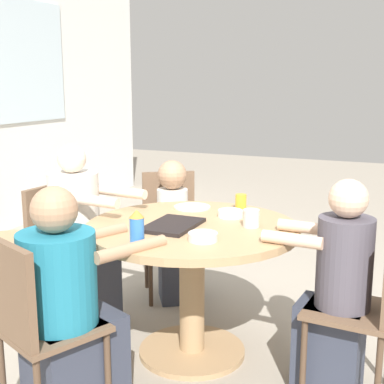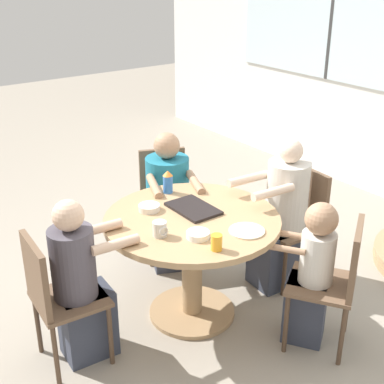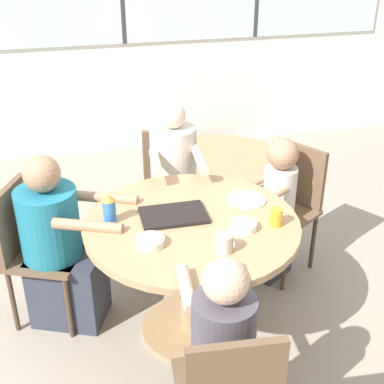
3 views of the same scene
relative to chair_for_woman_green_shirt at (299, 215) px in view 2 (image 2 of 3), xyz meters
name	(u,v)px [view 2 (image 2 of 3)]	position (x,y,z in m)	size (l,w,h in m)	color
ground_plane	(192,313)	(-0.08, -0.95, -0.52)	(16.00, 16.00, 0.00)	gray
dining_table	(192,242)	(-0.08, -0.95, 0.05)	(1.16, 1.16, 0.76)	tan
chair_for_woman_green_shirt	(299,215)	(0.00, 0.00, 0.00)	(0.43, 0.43, 0.87)	brown
chair_for_man_blue_shirt	(165,192)	(-0.95, -0.58, 0.00)	(0.52, 0.52, 0.87)	brown
chair_for_man_teal_shirt	(54,292)	(-0.15, -1.90, 0.00)	(0.43, 0.43, 0.87)	brown
chair_for_toddler	(337,276)	(0.72, -0.43, 0.00)	(0.55, 0.55, 0.87)	brown
person_woman_green_shirt	(282,221)	(-0.01, -0.16, -0.01)	(0.36, 0.59, 1.15)	#333847
person_man_blue_shirt	(169,206)	(-0.79, -0.65, -0.05)	(0.70, 0.55, 1.08)	#333847
person_man_teal_shirt	(81,288)	(-0.14, -1.73, -0.03)	(0.32, 0.51, 1.08)	#333847
person_toddler	(311,277)	(0.59, -0.51, -0.04)	(0.44, 0.39, 0.99)	#333847
food_tray_dark	(193,208)	(-0.16, -0.87, 0.24)	(0.36, 0.24, 0.02)	black
coffee_mug	(160,229)	(0.01, -1.25, 0.28)	(0.09, 0.09, 0.09)	beige
sippy_cup	(168,181)	(-0.50, -0.85, 0.32)	(0.07, 0.07, 0.17)	blue
juice_glass	(217,242)	(0.35, -1.08, 0.28)	(0.07, 0.07, 0.10)	gold
bowl_white_shallow	(149,208)	(-0.33, -1.12, 0.25)	(0.14, 0.14, 0.04)	silver
bowl_cereal	(198,235)	(0.17, -1.08, 0.25)	(0.14, 0.14, 0.04)	white
plate_tortillas	(247,231)	(0.28, -0.79, 0.24)	(0.22, 0.22, 0.01)	beige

